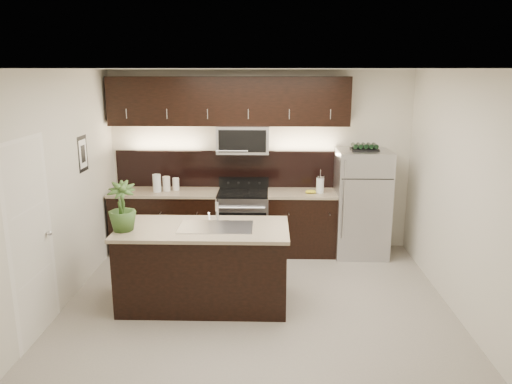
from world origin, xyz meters
TOP-DOWN VIEW (x-y plane):
  - ground at (0.00, 0.00)m, footprint 4.50×4.50m
  - room_walls at (-0.11, -0.04)m, footprint 4.52×4.02m
  - counter_run at (-0.46, 1.69)m, footprint 3.51×0.65m
  - upper_fixtures at (-0.43, 1.84)m, footprint 3.49×0.40m
  - island at (-0.62, -0.05)m, footprint 1.96×0.96m
  - sink_faucet at (-0.47, -0.03)m, footprint 0.84×0.50m
  - refrigerator at (1.50, 1.63)m, footprint 0.76×0.68m
  - wine_rack at (1.50, 1.63)m, footprint 0.39×0.24m
  - plant at (-1.49, -0.18)m, footprint 0.36×0.36m
  - canisters at (-1.42, 1.68)m, footprint 0.37×0.22m
  - french_press at (0.88, 1.64)m, footprint 0.12×0.12m
  - bananas at (0.70, 1.61)m, footprint 0.16×0.13m

SIDE VIEW (x-z plane):
  - ground at x=0.00m, z-range 0.00..0.00m
  - counter_run at x=-0.46m, z-range 0.00..0.94m
  - island at x=-0.62m, z-range 0.00..0.94m
  - refrigerator at x=1.50m, z-range 0.00..1.57m
  - sink_faucet at x=-0.47m, z-range 0.81..1.10m
  - bananas at x=0.70m, z-range 0.94..0.99m
  - canisters at x=-1.42m, z-range 0.92..1.19m
  - french_press at x=0.88m, z-range 0.90..1.23m
  - plant at x=-1.49m, z-range 0.94..1.50m
  - wine_rack at x=1.50m, z-range 1.57..1.66m
  - room_walls at x=-0.11m, z-range 0.34..3.05m
  - upper_fixtures at x=-0.43m, z-range 1.31..2.97m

